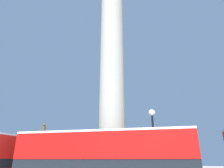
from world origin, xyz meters
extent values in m
cube|color=#A39E8E|center=(0.00, 0.00, 2.19)|extent=(2.48, 2.48, 0.88)
cylinder|color=#A39E8E|center=(0.00, 0.00, 12.23)|extent=(2.19, 2.19, 19.19)
cube|color=black|center=(0.79, -3.98, 2.48)|extent=(10.59, 3.35, 0.55)
cube|color=#A80F0C|center=(0.79, -3.98, 3.49)|extent=(10.60, 3.40, 1.47)
cube|color=silver|center=(0.79, -3.98, 4.29)|extent=(10.60, 3.40, 0.12)
ellipsoid|color=brown|center=(-8.17, 2.02, 4.67)|extent=(2.28, 0.99, 0.93)
cone|color=brown|center=(-7.09, 1.98, 5.08)|extent=(0.91, 0.54, 0.98)
cylinder|color=brown|center=(-8.17, 2.02, 5.58)|extent=(0.36, 0.36, 0.90)
sphere|color=brown|center=(-8.17, 2.02, 6.17)|extent=(0.28, 0.28, 0.28)
cylinder|color=brown|center=(-7.44, 2.25, 3.65)|extent=(0.20, 0.20, 1.11)
cylinder|color=brown|center=(-7.45, 1.74, 3.65)|extent=(0.20, 0.20, 1.11)
cylinder|color=brown|center=(-8.88, 2.29, 3.65)|extent=(0.20, 0.20, 1.11)
cylinder|color=brown|center=(-8.89, 1.78, 3.65)|extent=(0.20, 0.20, 1.11)
cylinder|color=black|center=(3.54, -1.77, 2.80)|extent=(0.14, 0.14, 5.61)
sphere|color=white|center=(3.54, -1.77, 5.83)|extent=(0.45, 0.45, 0.45)
camera|label=1|loc=(5.22, -15.76, 2.71)|focal=32.00mm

